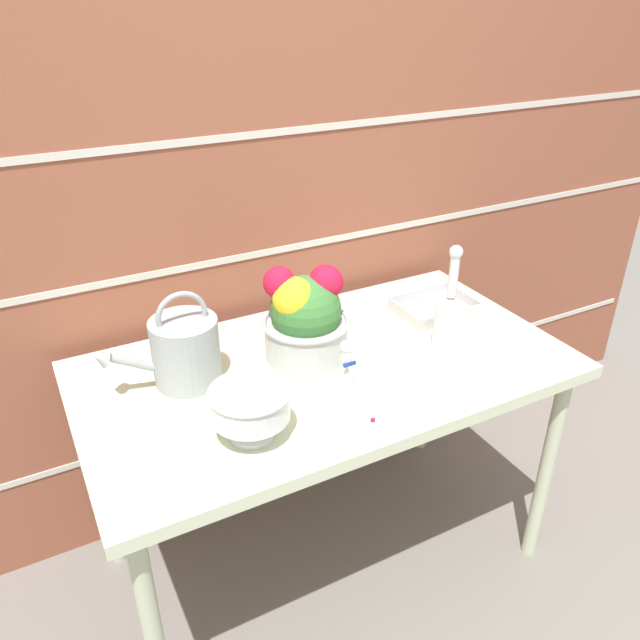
{
  "coord_description": "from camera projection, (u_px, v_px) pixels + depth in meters",
  "views": [
    {
      "loc": [
        -0.69,
        -1.26,
        1.66
      ],
      "look_at": [
        0.0,
        0.04,
        0.86
      ],
      "focal_mm": 35.0,
      "sensor_mm": 36.0,
      "label": 1
    }
  ],
  "objects": [
    {
      "name": "ground_plane",
      "position": [
        325.0,
        553.0,
        2.06
      ],
      "size": [
        12.0,
        12.0,
        0.0
      ],
      "primitive_type": "plane",
      "color": "slate"
    },
    {
      "name": "brick_wall",
      "position": [
        256.0,
        193.0,
        1.88
      ],
      "size": [
        3.6,
        0.08,
        2.2
      ],
      "color": "brown",
      "rests_on": "ground_plane"
    },
    {
      "name": "patio_table",
      "position": [
        326.0,
        385.0,
        1.73
      ],
      "size": [
        1.32,
        0.73,
        0.74
      ],
      "color": "beige",
      "rests_on": "ground_plane"
    },
    {
      "name": "watering_can",
      "position": [
        184.0,
        350.0,
        1.59
      ],
      "size": [
        0.32,
        0.17,
        0.26
      ],
      "color": "#93999E",
      "rests_on": "patio_table"
    },
    {
      "name": "crystal_pedestal_bowl",
      "position": [
        250.0,
        405.0,
        1.39
      ],
      "size": [
        0.19,
        0.19,
        0.13
      ],
      "color": "silver",
      "rests_on": "patio_table"
    },
    {
      "name": "flower_planter",
      "position": [
        305.0,
        317.0,
        1.68
      ],
      "size": [
        0.24,
        0.24,
        0.27
      ],
      "color": "#ADADB2",
      "rests_on": "patio_table"
    },
    {
      "name": "glass_decanter",
      "position": [
        449.0,
        317.0,
        1.73
      ],
      "size": [
        0.08,
        0.08,
        0.31
      ],
      "color": "silver",
      "rests_on": "patio_table"
    },
    {
      "name": "figurine_vase",
      "position": [
        346.0,
        375.0,
        1.54
      ],
      "size": [
        0.06,
        0.06,
        0.16
      ],
      "color": "white",
      "rests_on": "patio_table"
    },
    {
      "name": "wire_tray",
      "position": [
        435.0,
        308.0,
        1.97
      ],
      "size": [
        0.24,
        0.18,
        0.04
      ],
      "color": "#B7B7BC",
      "rests_on": "patio_table"
    },
    {
      "name": "fallen_petal",
      "position": [
        373.0,
        420.0,
        1.48
      ],
      "size": [
        0.01,
        0.01,
        0.01
      ],
      "color": "red",
      "rests_on": "patio_table"
    }
  ]
}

